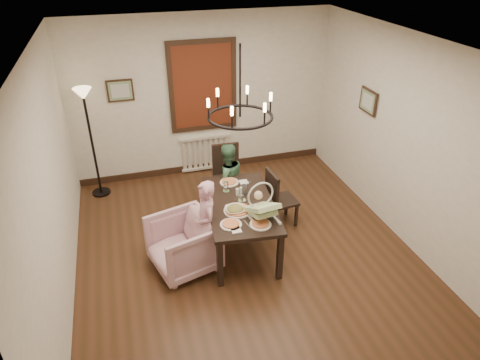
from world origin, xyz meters
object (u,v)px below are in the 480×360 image
chair_right (282,197)px  baby_bouncer (261,206)px  chair_far (228,176)px  armchair (183,244)px  floor_lamp (93,145)px  seated_man (227,185)px  drinking_glass (241,200)px  elderly_woman (206,230)px  dining_table (240,208)px

chair_right → baby_bouncer: 1.08m
chair_far → armchair: chair_far is taller
armchair → baby_bouncer: size_ratio=1.57×
floor_lamp → baby_bouncer: bearing=-50.2°
seated_man → floor_lamp: (-1.92, 1.15, 0.41)m
baby_bouncer → floor_lamp: (-2.03, 2.43, 0.00)m
chair_far → drinking_glass: size_ratio=6.72×
chair_right → seated_man: 0.88m
chair_right → baby_bouncer: (-0.60, -0.77, 0.44)m
chair_far → baby_bouncer: size_ratio=1.93×
chair_far → baby_bouncer: bearing=-87.1°
seated_man → chair_right: bearing=135.4°
chair_far → drinking_glass: chair_far is taller
chair_far → elderly_woman: bearing=-114.1°
dining_table → floor_lamp: floor_lamp is taller
baby_bouncer → floor_lamp: floor_lamp is taller
dining_table → elderly_woman: 0.55m
baby_bouncer → armchair: bearing=160.3°
baby_bouncer → seated_man: bearing=86.8°
drinking_glass → chair_far: bearing=83.0°
chair_far → chair_right: chair_far is taller
chair_right → floor_lamp: floor_lamp is taller
seated_man → drinking_glass: 0.98m
armchair → baby_bouncer: 1.14m
chair_far → floor_lamp: 2.24m
dining_table → armchair: (-0.82, -0.19, -0.28)m
chair_right → elderly_woman: size_ratio=0.90×
seated_man → drinking_glass: seated_man is taller
elderly_woman → baby_bouncer: (0.67, -0.23, 0.39)m
chair_far → armchair: bearing=-123.6°
dining_table → elderly_woman: size_ratio=1.63×
chair_far → elderly_woman: size_ratio=0.98×
dining_table → chair_right: 0.87m
dining_table → baby_bouncer: baby_bouncer is taller
baby_bouncer → drinking_glass: 0.40m
dining_table → drinking_glass: 0.16m
chair_far → floor_lamp: size_ratio=0.55×
armchair → floor_lamp: bearing=-170.4°
armchair → drinking_glass: drinking_glass is taller
chair_far → chair_right: bearing=-48.6°
elderly_woman → floor_lamp: 2.62m
armchair → chair_right: bearing=94.3°
armchair → seated_man: 1.39m
seated_man → elderly_woman: bearing=53.1°
chair_right → drinking_glass: (-0.77, -0.41, 0.35)m
seated_man → drinking_glass: bearing=77.6°
chair_right → seated_man: bearing=49.4°
seated_man → armchair: bearing=42.0°
seated_man → dining_table: bearing=77.7°
armchair → elderly_woman: elderly_woman is taller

